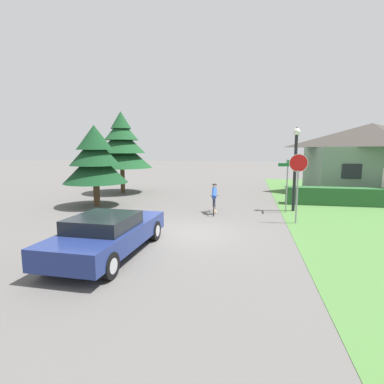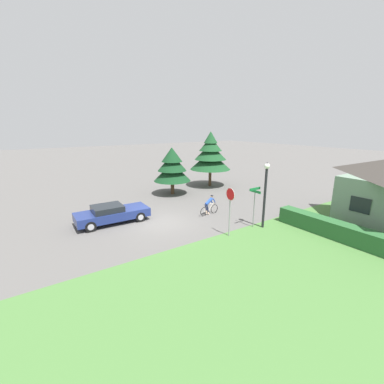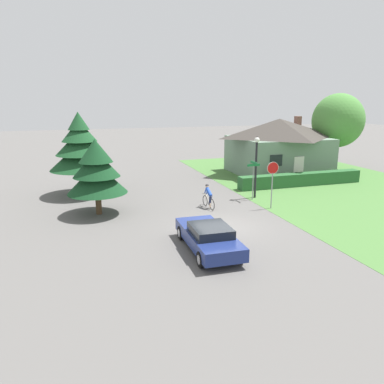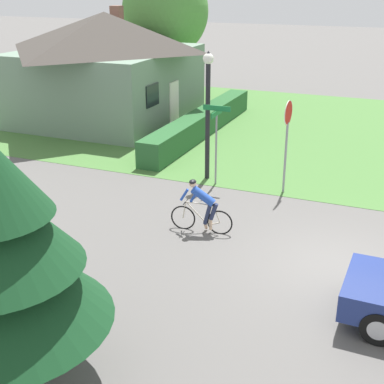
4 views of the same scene
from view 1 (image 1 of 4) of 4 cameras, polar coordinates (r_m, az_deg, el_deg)
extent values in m
plane|color=#5B5956|center=(11.14, -1.14, -7.90)|extent=(140.00, 140.00, 0.00)
cube|color=slate|center=(24.22, 30.62, 3.52)|extent=(7.63, 6.76, 3.25)
pyramid|color=#3D3833|center=(24.20, 31.04, 9.27)|extent=(8.24, 7.30, 1.62)
cube|color=black|center=(20.32, 28.13, 3.50)|extent=(1.10, 0.06, 0.90)
cube|color=navy|center=(9.20, -15.43, -7.93)|extent=(1.95, 4.73, 0.55)
cube|color=black|center=(8.82, -16.48, -5.52)|extent=(1.65, 1.92, 0.38)
cylinder|color=black|center=(10.99, -15.26, -6.62)|extent=(0.26, 0.67, 0.66)
cylinder|color=#ADADB2|center=(10.99, -15.26, -6.62)|extent=(0.27, 0.39, 0.38)
cylinder|color=black|center=(10.35, -7.18, -7.31)|extent=(0.26, 0.67, 0.66)
cylinder|color=#ADADB2|center=(10.35, -7.18, -7.31)|extent=(0.27, 0.39, 0.38)
cylinder|color=black|center=(8.43, -25.58, -11.64)|extent=(0.26, 0.67, 0.66)
cylinder|color=#ADADB2|center=(8.43, -25.58, -11.64)|extent=(0.27, 0.39, 0.38)
cylinder|color=black|center=(7.58, -15.55, -13.37)|extent=(0.26, 0.67, 0.66)
cylinder|color=#ADADB2|center=(7.58, -15.55, -13.37)|extent=(0.27, 0.39, 0.38)
torus|color=black|center=(14.06, 4.17, -3.21)|extent=(0.10, 0.68, 0.68)
torus|color=black|center=(15.06, 4.31, -2.47)|extent=(0.10, 0.68, 0.68)
cylinder|color=beige|center=(14.28, 4.22, -2.34)|extent=(0.05, 0.18, 0.57)
cylinder|color=beige|center=(14.65, 4.27, -2.04)|extent=(0.09, 0.63, 0.62)
cylinder|color=beige|center=(14.53, 4.27, -0.99)|extent=(0.10, 0.75, 0.06)
cylinder|color=beige|center=(14.23, 4.19, -3.31)|extent=(0.06, 0.34, 0.15)
cylinder|color=beige|center=(14.11, 4.20, -2.24)|extent=(0.05, 0.21, 0.47)
cylinder|color=beige|center=(14.98, 4.32, -1.60)|extent=(0.05, 0.12, 0.48)
cylinder|color=black|center=(14.90, 4.32, -0.72)|extent=(0.44, 0.06, 0.02)
ellipsoid|color=black|center=(14.16, 4.22, -1.19)|extent=(0.10, 0.21, 0.05)
cylinder|color=#262D4C|center=(14.18, 4.18, -1.92)|extent=(0.13, 0.25, 0.48)
cylinder|color=#262D4C|center=(14.35, 4.26, -2.13)|extent=(0.13, 0.26, 0.63)
cylinder|color=beige|center=(14.32, 4.18, -3.35)|extent=(0.08, 0.08, 0.30)
cylinder|color=beige|center=(14.49, 4.45, -3.60)|extent=(0.17, 0.08, 0.21)
cylinder|color=#264CB2|center=(14.41, 4.27, -0.18)|extent=(0.28, 0.69, 0.53)
cylinder|color=#264CB2|center=(14.64, 4.25, -0.16)|extent=(0.09, 0.25, 0.36)
cylinder|color=#264CB2|center=(14.92, 4.38, -0.01)|extent=(0.09, 0.25, 0.36)
sphere|color=beige|center=(14.64, 4.32, 1.19)|extent=(0.19, 0.19, 0.19)
ellipsoid|color=black|center=(14.64, 4.32, 1.38)|extent=(0.22, 0.18, 0.12)
cylinder|color=gray|center=(13.15, 19.34, -0.92)|extent=(0.07, 0.07, 2.23)
cylinder|color=red|center=(13.02, 19.63, 5.23)|extent=(0.70, 0.08, 0.70)
cylinder|color=silver|center=(13.02, 19.63, 5.23)|extent=(0.74, 0.07, 0.74)
cylinder|color=black|center=(15.71, 18.99, 3.33)|extent=(0.15, 0.15, 3.78)
sphere|color=white|center=(15.69, 19.33, 10.78)|extent=(0.34, 0.34, 0.34)
cone|color=black|center=(15.70, 19.36, 11.40)|extent=(0.21, 0.21, 0.14)
cylinder|color=gray|center=(15.29, 17.59, 0.46)|extent=(0.06, 0.06, 2.29)
cube|color=#197238|center=(15.19, 17.78, 4.96)|extent=(0.90, 0.03, 0.16)
cube|color=#197238|center=(15.18, 17.81, 5.56)|extent=(0.03, 0.90, 0.16)
cylinder|color=#4C3823|center=(17.20, -17.69, -0.43)|extent=(0.34, 0.34, 1.28)
cone|color=#143D1E|center=(17.06, -17.91, 4.57)|extent=(3.42, 3.42, 1.73)
cone|color=#143D1E|center=(17.03, -18.03, 7.41)|extent=(2.67, 2.67, 1.52)
cone|color=#143D1E|center=(17.05, -18.14, 9.87)|extent=(1.92, 1.92, 1.31)
cylinder|color=#4C3823|center=(21.98, -13.07, 2.19)|extent=(0.31, 0.31, 1.80)
cone|color=#194723|center=(21.87, -13.22, 6.98)|extent=(4.23, 4.23, 1.88)
cone|color=#194723|center=(21.88, -13.30, 9.39)|extent=(3.30, 3.30, 1.65)
cone|color=#194723|center=(21.92, -13.37, 11.47)|extent=(2.37, 2.37, 1.43)
cone|color=#194723|center=(21.97, -13.42, 13.21)|extent=(1.44, 1.44, 1.20)
camera|label=2|loc=(13.09, 88.42, 14.64)|focal=24.00mm
camera|label=3|loc=(12.08, -116.34, 13.31)|focal=35.00mm
camera|label=4|loc=(16.88, -45.18, 16.47)|focal=50.00mm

